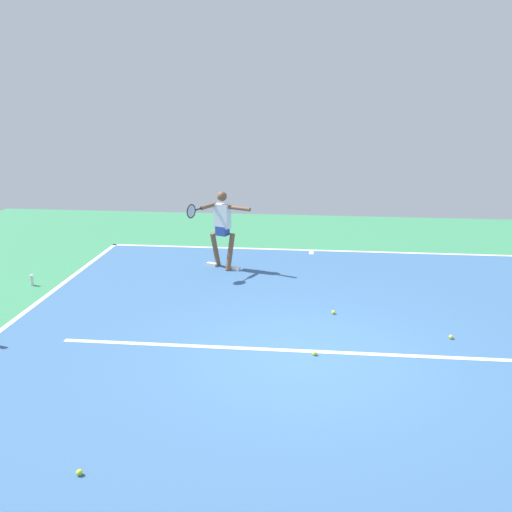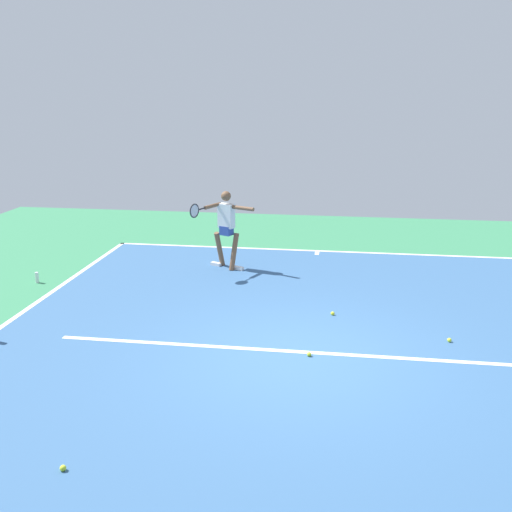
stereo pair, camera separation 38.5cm
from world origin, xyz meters
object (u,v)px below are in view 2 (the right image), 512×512
Objects in this scene: tennis_ball_far_corner at (309,354)px; tennis_ball_near_service_line at (333,313)px; water_bottle at (37,277)px; tennis_player at (226,225)px; tennis_ball_centre_court at (449,340)px; tennis_ball_near_player at (63,468)px.

tennis_ball_far_corner and tennis_ball_near_service_line have the same top height.
tennis_ball_near_service_line is (-0.31, -1.69, 0.00)m from tennis_ball_far_corner.
tennis_ball_far_corner is at bearing 155.12° from water_bottle.
tennis_player is 4.73m from tennis_ball_far_corner.
tennis_ball_near_service_line is 1.00× the size of tennis_ball_centre_court.
tennis_ball_near_player is at bearing 60.78° from tennis_ball_near_service_line.
tennis_player is 5.43m from tennis_ball_centre_court.
tennis_ball_centre_court is at bearing -139.08° from tennis_ball_near_player.
tennis_player is 25.88× the size of tennis_ball_near_player.
tennis_ball_near_service_line is at bearing 157.59° from tennis_player.
water_bottle is at bearing -59.74° from tennis_ball_near_player.
tennis_ball_centre_court is (-2.12, -0.82, 0.00)m from tennis_ball_far_corner.
water_bottle reaches higher than tennis_ball_centre_court.
tennis_ball_near_service_line and tennis_ball_centre_court have the same top height.
tennis_ball_near_player and tennis_ball_far_corner have the same top height.
tennis_ball_near_service_line is 0.30× the size of water_bottle.
tennis_ball_far_corner is 1.00× the size of tennis_ball_near_service_line.
tennis_ball_far_corner is at bearing -127.53° from tennis_ball_near_player.
water_bottle is (3.30, -5.66, 0.08)m from tennis_ball_near_player.
tennis_ball_near_service_line is (-2.36, 2.47, -0.94)m from tennis_player.
tennis_player reaches higher than water_bottle.
tennis_ball_far_corner is (-2.34, -3.05, 0.00)m from tennis_ball_near_player.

